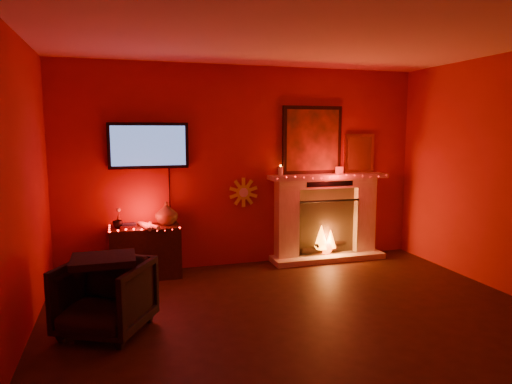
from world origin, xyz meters
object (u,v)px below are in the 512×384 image
sunburst_clock (244,192)px  armchair (105,297)px  console_table (147,248)px  tv (149,146)px  fireplace (325,209)px

sunburst_clock → armchair: bearing=-135.5°
sunburst_clock → console_table: 1.48m
tv → console_table: tv is taller
console_table → armchair: (-0.46, -1.54, -0.04)m
sunburst_clock → armchair: (-1.78, -1.75, -0.66)m
console_table → armchair: 1.61m
armchair → console_table: bearing=102.4°
fireplace → sunburst_clock: (-1.19, 0.09, 0.28)m
fireplace → console_table: fireplace is taller
fireplace → armchair: (-2.98, -1.66, -0.39)m
sunburst_clock → fireplace: bearing=-4.4°
fireplace → sunburst_clock: size_ratio=5.45×
tv → console_table: 1.29m
tv → fireplace: bearing=-1.5°
fireplace → sunburst_clock: 1.23m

